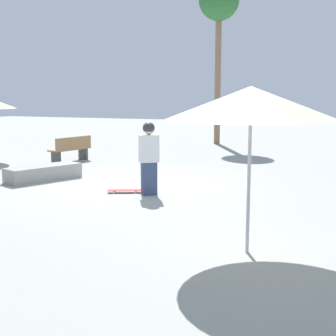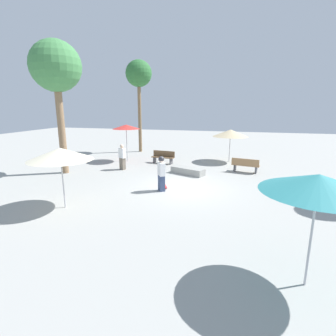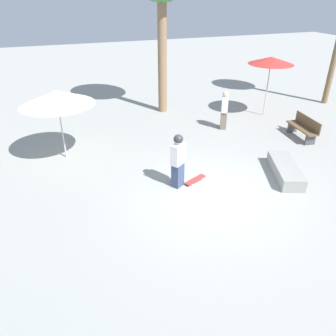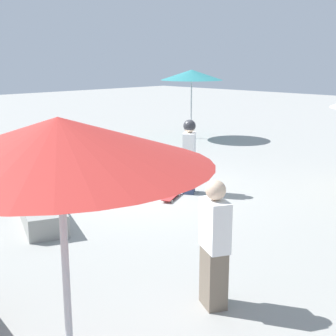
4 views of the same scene
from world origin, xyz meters
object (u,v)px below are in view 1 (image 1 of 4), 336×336
(skateboard, at_px, (125,190))
(bench_near, at_px, (71,149))
(skater_main, at_px, (149,156))
(concrete_ledge, at_px, (44,173))
(shade_umbrella_cream, at_px, (251,103))
(palm_tree_far_back, at_px, (219,6))

(skateboard, relative_size, bench_near, 0.49)
(skater_main, relative_size, concrete_ledge, 0.78)
(skater_main, distance_m, bench_near, 6.08)
(concrete_ledge, height_order, shade_umbrella_cream, shade_umbrella_cream)
(skater_main, height_order, palm_tree_far_back, palm_tree_far_back)
(palm_tree_far_back, bearing_deg, skateboard, 96.00)
(shade_umbrella_cream, bearing_deg, bench_near, -42.03)
(skateboard, bearing_deg, shade_umbrella_cream, 114.62)
(skateboard, distance_m, palm_tree_far_back, 13.08)
(concrete_ledge, height_order, bench_near, bench_near)
(skateboard, xyz_separation_m, shade_umbrella_cream, (-3.57, 3.02, 2.07))
(concrete_ledge, relative_size, bench_near, 1.27)
(skater_main, height_order, skateboard, skater_main)
(palm_tree_far_back, bearing_deg, bench_near, 69.24)
(skater_main, height_order, concrete_ledge, skater_main)
(skateboard, height_order, shade_umbrella_cream, shade_umbrella_cream)
(bench_near, bearing_deg, shade_umbrella_cream, -119.68)
(skater_main, bearing_deg, bench_near, -74.56)
(bench_near, bearing_deg, concrete_ledge, -145.57)
(skater_main, height_order, shade_umbrella_cream, shade_umbrella_cream)
(skater_main, xyz_separation_m, shade_umbrella_cream, (-2.97, 3.06, 1.24))
(skater_main, xyz_separation_m, palm_tree_far_back, (1.80, -11.44, 5.29))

